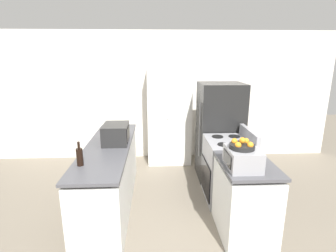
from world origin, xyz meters
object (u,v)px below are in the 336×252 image
Objects in this scene: wine_bottle at (80,156)px; toaster_oven at (242,158)px; stove at (227,169)px; microwave at (116,134)px; refrigerator at (219,131)px; pantry_cabinet at (169,115)px; fruit_bowl at (242,145)px.

wine_bottle reaches higher than toaster_oven.
toaster_oven is (-0.13, -0.95, 0.56)m from stove.
wine_bottle is (-0.29, -0.78, -0.03)m from microwave.
refrigerator is 1.86m from microwave.
wine_bottle is at bearing -157.35° from stove.
microwave is (-0.83, -1.52, 0.09)m from pantry_cabinet.
pantry_cabinet reaches higher than stove.
microwave is at bearing 69.41° from wine_bottle.
wine_bottle is at bearing 175.12° from toaster_oven.
pantry_cabinet reaches higher than toaster_oven.
toaster_oven is at bearing -74.75° from pantry_cabinet.
refrigerator reaches higher than microwave.
pantry_cabinet is 1.16× the size of refrigerator.
wine_bottle reaches higher than microwave.
fruit_bowl is (-0.14, -0.95, 0.71)m from stove.
wine_bottle is at bearing -141.35° from refrigerator.
pantry_cabinet is 4.25× the size of microwave.
stove is 2.55× the size of toaster_oven.
wine_bottle is (-1.96, -1.57, 0.19)m from refrigerator.
fruit_bowl reaches higher than stove.
fruit_bowl is (0.65, -2.45, 0.21)m from pantry_cabinet.
toaster_oven is (1.50, -0.93, -0.02)m from microwave.
toaster_oven is at bearing 6.16° from fruit_bowl.
fruit_bowl is at bearing -98.49° from stove.
stove is 0.85m from refrigerator.
pantry_cabinet is at bearing 138.93° from refrigerator.
stove is at bearing -93.30° from refrigerator.
stove is 3.99× the size of fruit_bowl.
microwave is at bearing -179.20° from stove.
refrigerator is 3.96× the size of toaster_oven.
pantry_cabinet is 1.12m from refrigerator.
stove is (0.79, -1.50, -0.50)m from pantry_cabinet.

